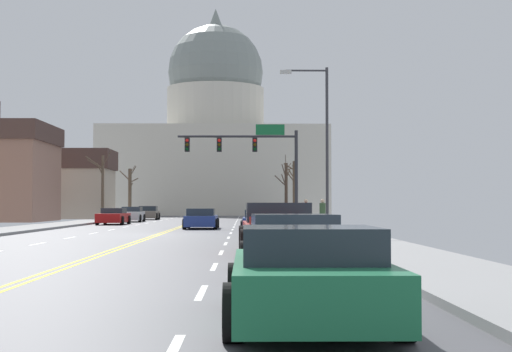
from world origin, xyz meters
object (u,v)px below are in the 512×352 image
object	(u,v)px
sedan_near_05	(292,246)
pedestrian_00	(306,212)
sedan_near_06	(308,278)
pedestrian_01	(323,212)
sedan_near_01	(260,222)
signal_gantry	(253,152)
sedan_oncoming_02	(148,213)
sedan_near_00	(201,219)
sedan_oncoming_00	(114,217)
sedan_oncoming_01	(132,215)
street_lamp_right	(321,134)
pickup_truck_near_04	(279,231)
sedan_near_02	(269,225)
sedan_near_03	(272,230)

from	to	relation	value
sedan_near_05	pedestrian_00	size ratio (longest dim) A/B	2.82
sedan_near_06	pedestrian_00	xyz separation A→B (m)	(2.79, 34.74, 0.49)
pedestrian_00	pedestrian_01	distance (m)	2.79
sedan_near_01	sedan_near_05	size ratio (longest dim) A/B	1.00
signal_gantry	pedestrian_00	distance (m)	7.28
sedan_oncoming_02	sedan_near_01	bearing A→B (deg)	-73.20
sedan_near_00	sedan_oncoming_02	xyz separation A→B (m)	(-6.73, 27.38, 0.02)
sedan_oncoming_00	signal_gantry	bearing A→B (deg)	-31.01
sedan_near_06	sedan_near_05	bearing A→B (deg)	88.12
sedan_oncoming_02	sedan_oncoming_01	bearing A→B (deg)	-91.42
sedan_near_06	sedan_oncoming_02	distance (m)	64.46
street_lamp_right	pedestrian_00	world-z (taller)	street_lamp_right
pedestrian_00	sedan_near_00	bearing A→B (deg)	166.07
street_lamp_right	sedan_oncoming_02	world-z (taller)	street_lamp_right
sedan_near_01	pedestrian_00	distance (m)	5.53
sedan_oncoming_01	pedestrian_01	size ratio (longest dim) A/B	2.80
pedestrian_01	street_lamp_right	bearing A→B (deg)	-96.73
sedan_near_06	sedan_oncoming_01	size ratio (longest dim) A/B	0.97
signal_gantry	pedestrian_01	bearing A→B (deg)	-65.19
street_lamp_right	pickup_truck_near_04	xyz separation A→B (m)	(-2.65, -13.85, -4.18)
sedan_near_01	sedan_oncoming_00	world-z (taller)	sedan_oncoming_00
street_lamp_right	sedan_near_05	size ratio (longest dim) A/B	1.72
sedan_near_01	sedan_near_02	size ratio (longest dim) A/B	1.09
sedan_near_03	sedan_near_05	bearing A→B (deg)	-89.96
pedestrian_00	street_lamp_right	bearing A→B (deg)	-89.25
sedan_near_05	sedan_oncoming_00	xyz separation A→B (m)	(-10.66, 39.77, -0.02)
sedan_near_00	sedan_near_01	distance (m)	7.18
street_lamp_right	sedan_near_02	bearing A→B (deg)	-135.35
signal_gantry	sedan_near_01	xyz separation A→B (m)	(0.27, -10.14, -4.33)
street_lamp_right	sedan_near_02	world-z (taller)	street_lamp_right
sedan_oncoming_02	pedestrian_00	xyz separation A→B (m)	(12.93, -28.92, 0.44)
sedan_oncoming_01	sedan_near_00	bearing A→B (deg)	-69.27
pickup_truck_near_04	sedan_near_05	xyz separation A→B (m)	(-0.02, -6.64, -0.10)
sedan_near_03	pedestrian_00	size ratio (longest dim) A/B	2.76
sedan_near_00	pedestrian_01	world-z (taller)	pedestrian_01
sedan_near_01	pedestrian_00	bearing A→B (deg)	59.83
signal_gantry	sedan_near_01	world-z (taller)	signal_gantry
sedan_near_03	pickup_truck_near_04	bearing A→B (deg)	-89.68
pedestrian_00	pedestrian_01	bearing A→B (deg)	-75.54
sedan_near_06	pedestrian_01	bearing A→B (deg)	83.79
sedan_near_03	sedan_near_05	xyz separation A→B (m)	(0.01, -12.10, 0.06)
signal_gantry	sedan_near_03	bearing A→B (deg)	-88.78
sedan_near_06	sedan_near_03	bearing A→B (deg)	89.37
sedan_near_01	pickup_truck_near_04	size ratio (longest dim) A/B	0.85
pedestrian_00	sedan_near_06	bearing A→B (deg)	-94.59
sedan_near_01	signal_gantry	bearing A→B (deg)	91.55
signal_gantry	sedan_near_06	xyz separation A→B (m)	(0.25, -40.12, -4.33)
pedestrian_00	sedan_near_05	bearing A→B (deg)	-95.21
signal_gantry	sedan_near_00	bearing A→B (deg)	-129.48
sedan_near_02	sedan_oncoming_00	xyz separation A→B (m)	(-10.73, 21.84, 0.04)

